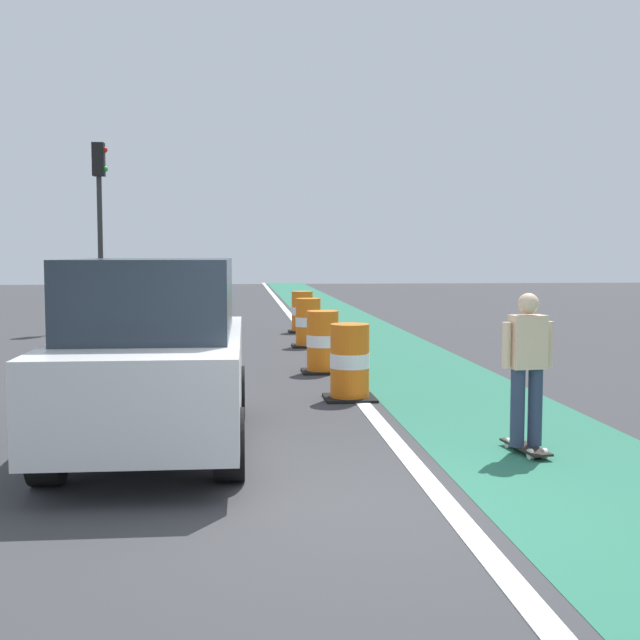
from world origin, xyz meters
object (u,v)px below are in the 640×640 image
skateboarder_on_lane (527,367)px  traffic_barrel_far (302,312)px  traffic_barrel_mid (323,342)px  traffic_light_corner (100,202)px  traffic_barrel_front (350,363)px  traffic_barrel_back (308,323)px  parked_suv_nearest (155,352)px

skateboarder_on_lane → traffic_barrel_far: 13.67m
traffic_barrel_mid → traffic_light_corner: 10.77m
traffic_barrel_far → traffic_light_corner: size_ratio=0.21×
skateboarder_on_lane → traffic_barrel_front: 3.68m
skateboarder_on_lane → traffic_barrel_back: size_ratio=1.55×
traffic_barrel_back → parked_suv_nearest: bearing=-104.5°
traffic_barrel_back → traffic_light_corner: traffic_light_corner is taller
traffic_barrel_front → traffic_light_corner: traffic_light_corner is taller
traffic_barrel_front → traffic_light_corner: 13.16m
traffic_barrel_back → traffic_light_corner: size_ratio=0.21×
skateboarder_on_lane → traffic_light_corner: size_ratio=0.33×
parked_suv_nearest → traffic_barrel_front: parked_suv_nearest is taller
skateboarder_on_lane → traffic_barrel_mid: 6.30m
parked_suv_nearest → traffic_barrel_far: parked_suv_nearest is taller
traffic_barrel_back → traffic_barrel_far: size_ratio=1.00×
skateboarder_on_lane → parked_suv_nearest: bearing=170.1°
skateboarder_on_lane → traffic_barrel_back: bearing=98.1°
traffic_barrel_back → skateboarder_on_lane: bearing=-81.9°
skateboarder_on_lane → traffic_barrel_far: size_ratio=1.55×
skateboarder_on_lane → traffic_barrel_mid: (-1.53, 6.10, -0.38)m
traffic_barrel_mid → traffic_barrel_far: same height
traffic_barrel_far → traffic_light_corner: 6.37m
traffic_barrel_back → traffic_barrel_far: 3.45m
skateboarder_on_lane → traffic_barrel_mid: size_ratio=1.55×
skateboarder_on_lane → parked_suv_nearest: (-3.90, 0.68, 0.12)m
parked_suv_nearest → traffic_barrel_back: parked_suv_nearest is taller
traffic_light_corner → traffic_barrel_front: bearing=-65.3°
traffic_barrel_mid → traffic_barrel_front: bearing=-87.6°
traffic_barrel_mid → traffic_light_corner: (-5.24, 8.92, 2.97)m
traffic_light_corner → traffic_barrel_mid: bearing=-59.6°
parked_suv_nearest → traffic_light_corner: bearing=101.3°
parked_suv_nearest → traffic_barrel_back: size_ratio=4.23×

